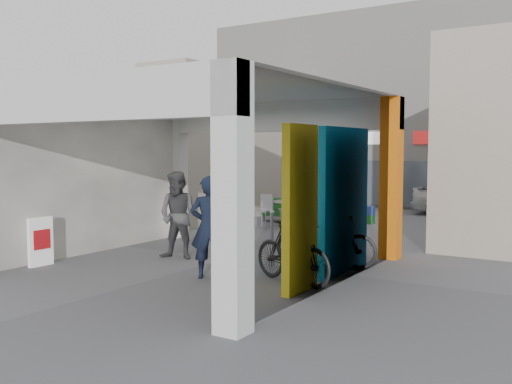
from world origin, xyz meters
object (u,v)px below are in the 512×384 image
Objects in this scene: produce_stand at (280,212)px; man_crates at (339,190)px; cafe_set at (288,215)px; man_back_turned at (179,215)px; man_elderly at (295,226)px; bicycle_front at (326,240)px; border_collie at (244,249)px; white_van at (472,197)px; man_with_dog at (209,227)px; bicycle_rear at (292,252)px.

man_crates is (1.35, 1.64, 0.70)m from produce_stand.
cafe_set is 5.75m from man_back_turned.
man_elderly reaches higher than bicycle_front.
produce_stand reaches higher than border_collie.
produce_stand is 0.29× the size of white_van.
produce_stand is 6.81m from man_back_turned.
cafe_set is at bearing 81.65° from man_back_turned.
border_collie is 11.13m from white_van.
border_collie is at bearing 88.36° from bicycle_front.
man_with_dog is 0.95× the size of man_crates.
man_back_turned reaches higher than bicycle_front.
man_back_turned is at bearing -135.20° from border_collie.
man_with_dog is 2.52m from bicycle_front.
bicycle_front is (3.05, 0.96, -0.41)m from man_back_turned.
white_van is (4.17, 5.78, 0.33)m from cafe_set.
bicycle_rear reaches higher than cafe_set.
bicycle_front is at bearing 29.65° from border_collie.
man_back_turned is (0.49, -5.70, 0.60)m from cafe_set.
bicycle_front is 10.54m from white_van.
man_crates reaches higher than cafe_set.
border_collie is 2.28m from bicycle_rear.
cafe_set is 7.13m from white_van.
white_van reaches higher than cafe_set.
man_with_dog is (2.97, -7.76, 0.65)m from produce_stand.
man_crates is at bearing 78.27° from cafe_set.
cafe_set is 1.43× the size of produce_stand.
man_elderly is at bearing 67.98° from bicycle_front.
bicycle_rear is (0.10, -1.60, 0.01)m from bicycle_front.
man_with_dog reaches higher than bicycle_front.
bicycle_front is at bearing -53.27° from cafe_set.
man_elderly is at bearing -41.50° from produce_stand.
man_back_turned is (-1.66, 1.11, 0.00)m from man_with_dog.
border_collie is (2.58, -6.03, -0.07)m from produce_stand.
cafe_set is at bearing -33.62° from produce_stand.
white_van is (1.42, 10.38, -0.08)m from man_elderly.
produce_stand is at bearing 25.01° from bicycle_front.
white_van is at bearing -15.83° from bicycle_front.
man_with_dog is at bearing 169.63° from white_van.
bicycle_front is (3.00, -7.33, -0.45)m from man_crates.
man_with_dog is at bearing -53.27° from produce_stand.
bicycle_front is at bearing -36.78° from produce_stand.
white_van is at bearing 93.13° from man_elderly.
man_with_dog reaches higher than produce_stand.
bicycle_rear is (0.89, -1.73, -0.21)m from man_elderly.
man_elderly reaches higher than produce_stand.
man_back_turned is 3.22m from bicycle_front.
man_back_turned is 3.24m from bicycle_rear.
cafe_set is 2.79× the size of border_collie.
white_van is at bearing -151.32° from man_crates.
bicycle_rear is at bearing -60.14° from cafe_set.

